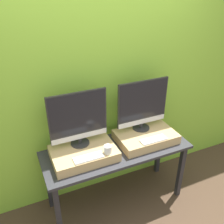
% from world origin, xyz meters
% --- Properties ---
extents(ground_plane, '(12.00, 12.00, 0.00)m').
position_xyz_m(ground_plane, '(0.00, 0.00, 0.00)').
color(ground_plane, '#4C3828').
extents(wall_back, '(8.00, 0.04, 2.60)m').
position_xyz_m(wall_back, '(0.00, 0.64, 1.30)').
color(wall_back, '#8CC638').
rests_on(wall_back, ground_plane).
extents(workbench, '(1.52, 0.57, 0.73)m').
position_xyz_m(workbench, '(0.00, 0.28, 0.64)').
color(workbench, '#2D2D33').
rests_on(workbench, ground_plane).
extents(wooden_riser_left, '(0.62, 0.41, 0.10)m').
position_xyz_m(wooden_riser_left, '(-0.35, 0.29, 0.78)').
color(wooden_riser_left, tan).
rests_on(wooden_riser_left, workbench).
extents(monitor_left, '(0.57, 0.19, 0.56)m').
position_xyz_m(monitor_left, '(-0.35, 0.39, 1.12)').
color(monitor_left, '#282828').
rests_on(monitor_left, wooden_riser_left).
extents(keyboard_left, '(0.28, 0.10, 0.01)m').
position_xyz_m(keyboard_left, '(-0.35, 0.14, 0.84)').
color(keyboard_left, silver).
rests_on(keyboard_left, wooden_riser_left).
extents(mug, '(0.07, 0.07, 0.08)m').
position_xyz_m(mug, '(-0.16, 0.14, 0.87)').
color(mug, white).
rests_on(mug, wooden_riser_left).
extents(wooden_riser_right, '(0.62, 0.41, 0.10)m').
position_xyz_m(wooden_riser_right, '(0.35, 0.29, 0.78)').
color(wooden_riser_right, tan).
rests_on(wooden_riser_right, workbench).
extents(monitor_right, '(0.57, 0.19, 0.56)m').
position_xyz_m(monitor_right, '(0.35, 0.39, 1.12)').
color(monitor_right, '#282828').
rests_on(monitor_right, wooden_riser_right).
extents(keyboard_right, '(0.28, 0.10, 0.01)m').
position_xyz_m(keyboard_right, '(0.35, 0.14, 0.84)').
color(keyboard_right, silver).
rests_on(keyboard_right, wooden_riser_right).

